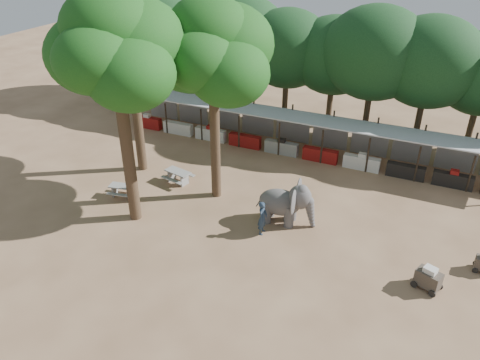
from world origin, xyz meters
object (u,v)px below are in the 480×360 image
at_px(yard_tree_left, 129,42).
at_px(yard_tree_back, 212,51).
at_px(yard_tree_center, 114,50).
at_px(cart_front, 428,278).
at_px(picnic_table_far, 178,175).
at_px(handler, 263,218).
at_px(elephant, 287,203).
at_px(picnic_table_near, 122,189).

xyz_separation_m(yard_tree_left, yard_tree_back, (6.00, -1.00, 0.34)).
relative_size(yard_tree_left, yard_tree_center, 0.92).
bearing_deg(cart_front, yard_tree_center, -156.88).
bearing_deg(yard_tree_back, picnic_table_far, 176.86).
xyz_separation_m(yard_tree_back, handler, (4.08, -2.65, -7.60)).
bearing_deg(elephant, picnic_table_far, 164.39).
bearing_deg(yard_tree_left, handler, -19.88).
distance_m(yard_tree_back, picnic_table_far, 8.47).
bearing_deg(yard_tree_left, elephant, -11.29).
bearing_deg(elephant, cart_front, -23.01).
height_order(elephant, handler, elephant).
distance_m(yard_tree_center, handler, 10.97).
bearing_deg(cart_front, elephant, -175.95).
bearing_deg(cart_front, yard_tree_back, -174.51).
bearing_deg(elephant, yard_tree_center, -165.96).
xyz_separation_m(elephant, picnic_table_far, (-7.60, 1.32, -0.69)).
height_order(yard_tree_center, handler, yard_tree_center).
bearing_deg(handler, cart_front, -97.52).
bearing_deg(picnic_table_far, cart_front, -1.58).
distance_m(yard_tree_left, yard_tree_back, 6.09).
distance_m(yard_tree_center, picnic_table_near, 9.05).
xyz_separation_m(elephant, handler, (-0.78, -1.48, -0.28)).
distance_m(handler, picnic_table_far, 7.38).
distance_m(yard_tree_center, yard_tree_back, 5.04).
bearing_deg(yard_tree_center, picnic_table_near, 144.67).
xyz_separation_m(yard_tree_center, yard_tree_back, (3.00, 4.00, -0.67)).
bearing_deg(picnic_table_near, yard_tree_back, 16.90).
xyz_separation_m(elephant, cart_front, (7.54, -2.34, -0.65)).
height_order(yard_tree_center, elephant, yard_tree_center).
bearing_deg(picnic_table_far, yard_tree_back, 8.88).
distance_m(yard_tree_left, cart_front, 20.42).
relative_size(yard_tree_center, handler, 6.36).
bearing_deg(elephant, handler, -123.62).
xyz_separation_m(elephant, picnic_table_near, (-9.79, -1.47, -0.75)).
distance_m(elephant, cart_front, 7.92).
height_order(yard_tree_left, picnic_table_far, yard_tree_left).
relative_size(yard_tree_center, picnic_table_near, 7.18).
relative_size(picnic_table_near, cart_front, 1.21).
bearing_deg(cart_front, handler, -164.62).
bearing_deg(yard_tree_back, cart_front, -15.80).
height_order(yard_tree_center, cart_front, yard_tree_center).
bearing_deg(handler, yard_tree_back, 55.45).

